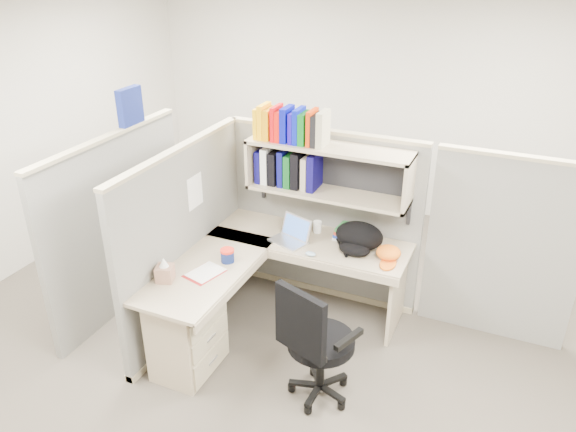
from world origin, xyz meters
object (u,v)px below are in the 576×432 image
at_px(desk, 222,308).
at_px(laptop, 288,231).
at_px(task_chair, 317,360).
at_px(backpack, 357,239).
at_px(snack_canister, 227,255).

distance_m(desk, laptop, 0.87).
bearing_deg(task_chair, laptop, 124.56).
relative_size(desk, backpack, 4.31).
xyz_separation_m(desk, laptop, (0.26, 0.73, 0.40)).
relative_size(desk, snack_canister, 15.29).
bearing_deg(task_chair, snack_canister, 156.42).
bearing_deg(desk, laptop, 70.58).
relative_size(desk, task_chair, 1.71).
distance_m(desk, backpack, 1.25).
height_order(desk, laptop, laptop).
xyz_separation_m(laptop, task_chair, (0.62, -0.90, -0.48)).
relative_size(desk, laptop, 5.71).
distance_m(desk, task_chair, 0.90).
height_order(backpack, snack_canister, backpack).
height_order(laptop, task_chair, task_chair).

